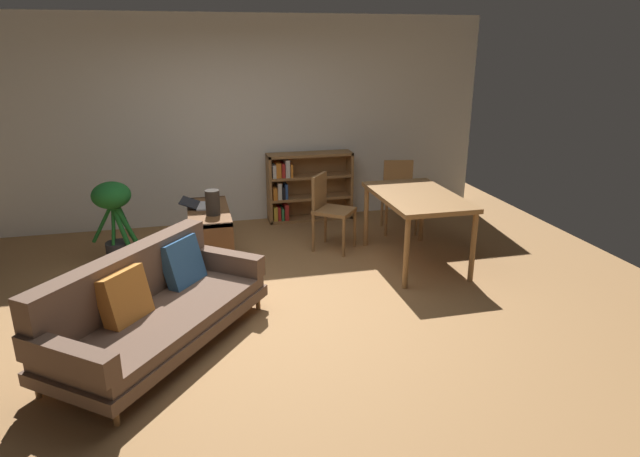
{
  "coord_description": "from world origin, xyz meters",
  "views": [
    {
      "loc": [
        -0.64,
        -4.6,
        2.34
      ],
      "look_at": [
        0.48,
        -0.02,
        0.73
      ],
      "focal_mm": 30.55,
      "sensor_mm": 36.0,
      "label": 1
    }
  ],
  "objects_px": {
    "open_laptop": "(201,205)",
    "bookshelf": "(304,186)",
    "media_console": "(210,237)",
    "desk_speaker": "(213,202)",
    "fabric_couch": "(151,306)",
    "dining_chair_near": "(329,207)",
    "dining_table": "(417,201)",
    "dining_chair_far": "(399,191)",
    "potted_floor_plant": "(113,210)"
  },
  "relations": [
    {
      "from": "dining_chair_near",
      "to": "dining_chair_far",
      "type": "height_order",
      "value": "dining_chair_far"
    },
    {
      "from": "fabric_couch",
      "to": "potted_floor_plant",
      "type": "distance_m",
      "value": 1.99
    },
    {
      "from": "desk_speaker",
      "to": "dining_table",
      "type": "bearing_deg",
      "value": -9.13
    },
    {
      "from": "open_laptop",
      "to": "dining_table",
      "type": "distance_m",
      "value": 2.38
    },
    {
      "from": "fabric_couch",
      "to": "dining_chair_far",
      "type": "height_order",
      "value": "dining_chair_far"
    },
    {
      "from": "bookshelf",
      "to": "desk_speaker",
      "type": "bearing_deg",
      "value": -131.03
    },
    {
      "from": "fabric_couch",
      "to": "bookshelf",
      "type": "relative_size",
      "value": 1.75
    },
    {
      "from": "media_console",
      "to": "dining_chair_near",
      "type": "relative_size",
      "value": 1.2
    },
    {
      "from": "potted_floor_plant",
      "to": "desk_speaker",
      "type": "bearing_deg",
      "value": -22.25
    },
    {
      "from": "dining_chair_near",
      "to": "bookshelf",
      "type": "distance_m",
      "value": 1.21
    },
    {
      "from": "fabric_couch",
      "to": "dining_chair_far",
      "type": "bearing_deg",
      "value": 36.91
    },
    {
      "from": "bookshelf",
      "to": "media_console",
      "type": "bearing_deg",
      "value": -136.0
    },
    {
      "from": "open_laptop",
      "to": "potted_floor_plant",
      "type": "relative_size",
      "value": 0.48
    },
    {
      "from": "desk_speaker",
      "to": "potted_floor_plant",
      "type": "xyz_separation_m",
      "value": [
        -1.05,
        0.43,
        -0.14
      ]
    },
    {
      "from": "dining_table",
      "to": "dining_chair_far",
      "type": "height_order",
      "value": "dining_chair_far"
    },
    {
      "from": "open_laptop",
      "to": "dining_chair_near",
      "type": "relative_size",
      "value": 0.5
    },
    {
      "from": "fabric_couch",
      "to": "desk_speaker",
      "type": "distance_m",
      "value": 1.65
    },
    {
      "from": "open_laptop",
      "to": "bookshelf",
      "type": "height_order",
      "value": "bookshelf"
    },
    {
      "from": "dining_table",
      "to": "dining_chair_far",
      "type": "bearing_deg",
      "value": 77.7
    },
    {
      "from": "fabric_couch",
      "to": "dining_chair_far",
      "type": "xyz_separation_m",
      "value": [
        3.01,
        2.26,
        0.17
      ]
    },
    {
      "from": "dining_chair_near",
      "to": "media_console",
      "type": "bearing_deg",
      "value": -175.96
    },
    {
      "from": "open_laptop",
      "to": "dining_chair_near",
      "type": "height_order",
      "value": "dining_chair_near"
    },
    {
      "from": "fabric_couch",
      "to": "open_laptop",
      "type": "relative_size",
      "value": 4.56
    },
    {
      "from": "desk_speaker",
      "to": "potted_floor_plant",
      "type": "height_order",
      "value": "potted_floor_plant"
    },
    {
      "from": "media_console",
      "to": "open_laptop",
      "type": "height_order",
      "value": "open_laptop"
    },
    {
      "from": "fabric_couch",
      "to": "dining_table",
      "type": "relative_size",
      "value": 1.5
    },
    {
      "from": "fabric_couch",
      "to": "desk_speaker",
      "type": "bearing_deg",
      "value": 68.22
    },
    {
      "from": "open_laptop",
      "to": "dining_table",
      "type": "height_order",
      "value": "dining_table"
    },
    {
      "from": "desk_speaker",
      "to": "fabric_couch",
      "type": "bearing_deg",
      "value": -111.78
    },
    {
      "from": "dining_chair_near",
      "to": "bookshelf",
      "type": "bearing_deg",
      "value": 91.78
    },
    {
      "from": "media_console",
      "to": "desk_speaker",
      "type": "bearing_deg",
      "value": -76.91
    },
    {
      "from": "potted_floor_plant",
      "to": "open_laptop",
      "type": "bearing_deg",
      "value": -6.15
    },
    {
      "from": "dining_chair_far",
      "to": "potted_floor_plant",
      "type": "bearing_deg",
      "value": -174.42
    },
    {
      "from": "media_console",
      "to": "dining_chair_near",
      "type": "height_order",
      "value": "dining_chair_near"
    },
    {
      "from": "media_console",
      "to": "desk_speaker",
      "type": "xyz_separation_m",
      "value": [
        0.05,
        -0.2,
        0.45
      ]
    },
    {
      "from": "open_laptop",
      "to": "bookshelf",
      "type": "xyz_separation_m",
      "value": [
        1.42,
        1.17,
        -0.17
      ]
    },
    {
      "from": "desk_speaker",
      "to": "potted_floor_plant",
      "type": "distance_m",
      "value": 1.15
    },
    {
      "from": "potted_floor_plant",
      "to": "bookshelf",
      "type": "height_order",
      "value": "bookshelf"
    },
    {
      "from": "fabric_couch",
      "to": "dining_table",
      "type": "distance_m",
      "value": 3.01
    },
    {
      "from": "media_console",
      "to": "dining_chair_far",
      "type": "xyz_separation_m",
      "value": [
        2.46,
        0.57,
        0.22
      ]
    },
    {
      "from": "desk_speaker",
      "to": "dining_chair_far",
      "type": "xyz_separation_m",
      "value": [
        2.41,
        0.77,
        -0.23
      ]
    },
    {
      "from": "potted_floor_plant",
      "to": "bookshelf",
      "type": "bearing_deg",
      "value": 24.43
    },
    {
      "from": "bookshelf",
      "to": "dining_chair_near",
      "type": "bearing_deg",
      "value": -88.22
    },
    {
      "from": "fabric_couch",
      "to": "dining_chair_near",
      "type": "xyz_separation_m",
      "value": [
        1.94,
        1.78,
        0.17
      ]
    },
    {
      "from": "desk_speaker",
      "to": "dining_chair_far",
      "type": "relative_size",
      "value": 0.3
    },
    {
      "from": "potted_floor_plant",
      "to": "dining_chair_near",
      "type": "distance_m",
      "value": 2.4
    },
    {
      "from": "dining_chair_near",
      "to": "dining_chair_far",
      "type": "relative_size",
      "value": 1.0
    },
    {
      "from": "media_console",
      "to": "dining_table",
      "type": "distance_m",
      "value": 2.32
    },
    {
      "from": "open_laptop",
      "to": "media_console",
      "type": "bearing_deg",
      "value": -63.03
    },
    {
      "from": "open_laptop",
      "to": "dining_chair_near",
      "type": "bearing_deg",
      "value": -1.38
    }
  ]
}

